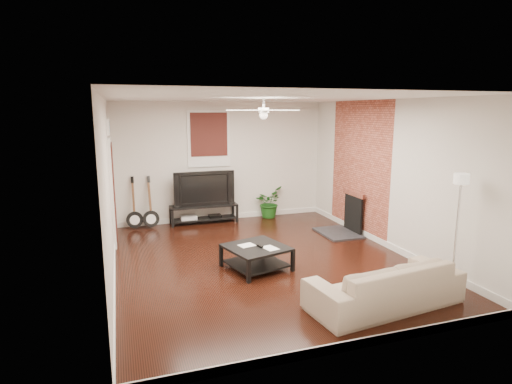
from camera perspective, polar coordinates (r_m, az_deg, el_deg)
room at (r=7.16m, az=1.00°, el=1.38°), size 5.01×6.01×2.81m
brick_accent at (r=9.13m, az=13.80°, el=3.16°), size 0.02×2.20×2.80m
fireplace at (r=9.15m, az=12.00°, el=-2.74°), size 0.80×1.10×0.92m
window_back at (r=9.86m, az=-6.40°, el=7.18°), size 1.00×0.06×1.30m
door_left at (r=8.67m, az=-18.90°, el=1.47°), size 0.08×1.00×2.50m
tv_stand at (r=9.91m, az=-7.07°, el=-2.97°), size 1.56×0.42×0.44m
tv at (r=9.79m, az=-7.17°, el=0.58°), size 1.40×0.18×0.80m
coffee_table at (r=7.07m, az=0.04°, el=-8.87°), size 1.13×1.13×0.38m
sofa at (r=6.02m, az=17.07°, el=-11.80°), size 2.22×1.09×0.62m
floor_lamp at (r=6.67m, az=25.54°, el=-5.07°), size 0.32×0.32×1.74m
potted_plant at (r=10.33m, az=1.71°, el=-1.40°), size 0.87×0.89×0.75m
guitar_left at (r=9.62m, az=-16.25°, el=-1.47°), size 0.37×0.26×1.18m
guitar_right at (r=9.61m, az=-14.16°, el=-1.38°), size 0.39×0.29×1.18m
ceiling_fan at (r=7.06m, az=1.04°, el=11.04°), size 1.24×1.24×0.32m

